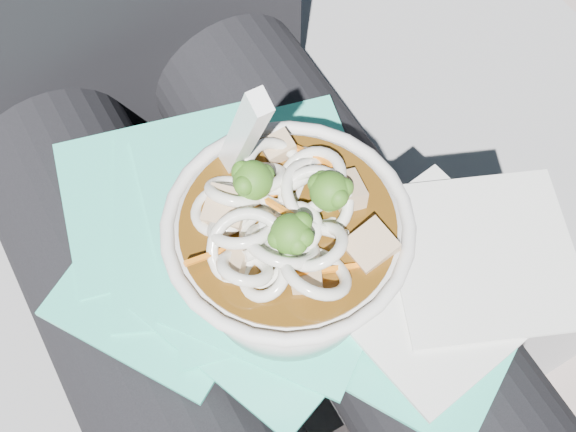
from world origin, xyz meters
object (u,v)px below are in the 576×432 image
lap (258,309)px  udon_bowl (287,247)px  stone_ledge (208,310)px  person_body (205,209)px  plastic_bag (262,250)px

lap → udon_bowl: udon_bowl is taller
stone_ledge → udon_bowl: udon_bowl is taller
stone_ledge → person_body: (-0.00, -0.06, 0.33)m
lap → person_body: size_ratio=0.48×
stone_ledge → plastic_bag: size_ratio=2.80×
udon_bowl → lap: bearing=114.1°
stone_ledge → udon_bowl: size_ratio=4.89×
stone_ledge → person_body: size_ratio=0.99×
plastic_bag → lap: bearing=-141.4°
stone_ledge → plastic_bag: (0.01, -0.14, 0.38)m
person_body → plastic_bag: (0.01, -0.08, 0.06)m
person_body → plastic_bag: bearing=-82.8°
lap → person_body: 0.10m
stone_ledge → person_body: bearing=-90.0°
stone_ledge → plastic_bag: plastic_bag is taller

